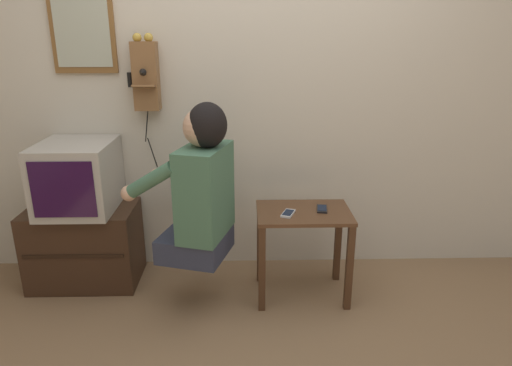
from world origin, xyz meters
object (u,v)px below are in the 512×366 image
at_px(wall_phone_antique, 146,75).
at_px(cell_phone_held, 288,213).
at_px(framed_picture, 82,28).
at_px(person, 200,187).
at_px(cell_phone_spare, 322,209).
at_px(television, 78,177).

bearing_deg(wall_phone_antique, cell_phone_held, -26.67).
bearing_deg(wall_phone_antique, framed_picture, 173.28).
bearing_deg(cell_phone_held, wall_phone_antique, 174.58).
xyz_separation_m(person, cell_phone_spare, (0.71, 0.13, -0.19)).
distance_m(person, cell_phone_held, 0.54).
height_order(television, framed_picture, framed_picture).
relative_size(wall_phone_antique, cell_phone_held, 6.12).
distance_m(framed_picture, cell_phone_held, 1.69).
bearing_deg(framed_picture, television, -101.75).
relative_size(person, wall_phone_antique, 1.07).
relative_size(television, framed_picture, 0.94).
relative_size(person, cell_phone_held, 6.56).
height_order(television, cell_phone_spare, television).
distance_m(person, television, 0.84).
height_order(person, television, person).
xyz_separation_m(cell_phone_held, cell_phone_spare, (0.21, 0.07, 0.00)).
distance_m(wall_phone_antique, framed_picture, 0.47).
distance_m(television, framed_picture, 0.91).
height_order(television, cell_phone_held, television).
distance_m(framed_picture, cell_phone_spare, 1.83).
xyz_separation_m(wall_phone_antique, cell_phone_held, (0.87, -0.44, -0.76)).
distance_m(person, cell_phone_spare, 0.75).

